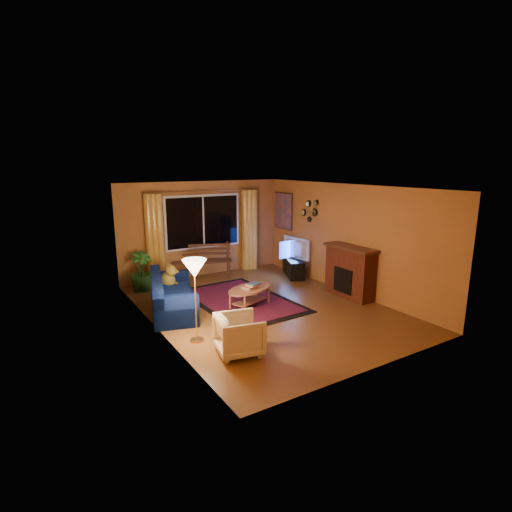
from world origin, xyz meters
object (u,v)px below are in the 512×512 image
armchair (239,333)px  bench (202,270)px  sofa (173,294)px  floor_lamp (196,301)px  tv_console (293,267)px  coffee_table (250,297)px

armchair → bench: bearing=-3.7°
sofa → floor_lamp: size_ratio=1.34×
sofa → tv_console: 3.79m
sofa → tv_console: size_ratio=1.70×
floor_lamp → coffee_table: bearing=31.0°
floor_lamp → tv_console: floor_lamp is taller
bench → floor_lamp: bearing=-94.1°
sofa → floor_lamp: 1.57m
armchair → sofa: bearing=18.8°
coffee_table → tv_console: bearing=32.9°
sofa → coffee_table: sofa is taller
floor_lamp → coffee_table: size_ratio=1.26×
armchair → coffee_table: bearing=-22.4°
sofa → tv_console: sofa is taller
sofa → coffee_table: 1.59m
bench → sofa: (-1.48, -1.90, 0.15)m
bench → tv_console: bearing=-3.6°
bench → coffee_table: bearing=-68.8°
bench → sofa: bearing=-106.7°
tv_console → armchair: bearing=-112.4°
sofa → armchair: 2.32m
armchair → floor_lamp: bearing=39.6°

